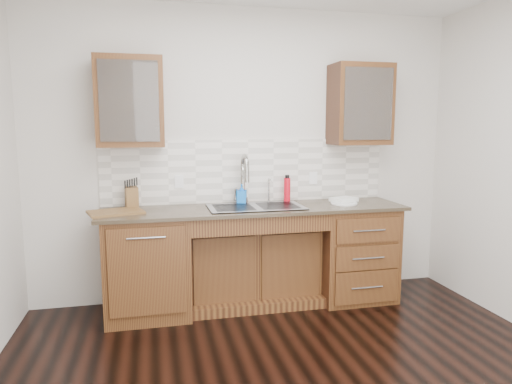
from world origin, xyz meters
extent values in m
cube|color=beige|center=(0.00, 1.80, 1.35)|extent=(4.00, 0.10, 2.70)
cube|color=#593014|center=(-0.95, 1.44, 0.44)|extent=(0.70, 0.62, 0.88)
cube|color=#593014|center=(0.00, 1.53, 0.35)|extent=(1.20, 0.44, 0.70)
cube|color=#593014|center=(0.95, 1.44, 0.44)|extent=(0.70, 0.62, 0.88)
cube|color=#84705B|center=(0.00, 1.43, 0.90)|extent=(2.70, 0.65, 0.03)
cube|color=beige|center=(0.00, 1.74, 1.21)|extent=(2.70, 0.02, 0.59)
cube|color=#9E9EA5|center=(0.00, 1.41, 0.83)|extent=(0.84, 0.46, 0.19)
cylinder|color=#999993|center=(-0.07, 1.64, 1.11)|extent=(0.04, 0.04, 0.40)
cylinder|color=#999993|center=(0.18, 1.65, 1.03)|extent=(0.02, 0.02, 0.24)
cube|color=#593014|center=(-1.05, 1.58, 1.83)|extent=(0.55, 0.34, 0.75)
cube|color=#593014|center=(1.05, 1.58, 1.83)|extent=(0.55, 0.34, 0.75)
cube|color=white|center=(-0.65, 1.73, 1.12)|extent=(0.08, 0.01, 0.12)
cube|color=white|center=(0.65, 1.73, 1.12)|extent=(0.08, 0.01, 0.12)
imported|color=#157BF6|center=(-0.08, 1.63, 1.00)|extent=(0.11, 0.11, 0.19)
cylinder|color=red|center=(0.36, 1.64, 1.02)|extent=(0.07, 0.07, 0.23)
cylinder|color=white|center=(0.84, 1.40, 0.92)|extent=(0.27, 0.27, 0.01)
cube|color=silver|center=(0.86, 1.46, 0.94)|extent=(0.27, 0.23, 0.04)
cube|color=olive|center=(-1.07, 1.64, 1.00)|extent=(0.13, 0.18, 0.19)
cube|color=brown|center=(-1.19, 1.41, 0.92)|extent=(0.49, 0.41, 0.02)
imported|color=white|center=(-1.14, 1.58, 1.77)|extent=(0.16, 0.16, 0.10)
imported|color=silver|center=(-0.98, 1.58, 1.77)|extent=(0.13, 0.13, 0.10)
imported|color=white|center=(0.99, 1.58, 1.77)|extent=(0.15, 0.15, 0.10)
imported|color=white|center=(1.18, 1.58, 1.77)|extent=(0.12, 0.12, 0.10)
camera|label=1|loc=(-0.89, -2.47, 1.63)|focal=32.00mm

